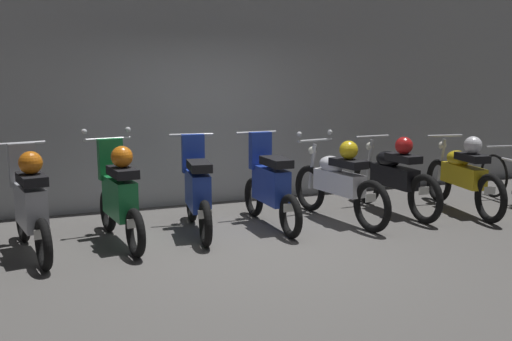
{
  "coord_description": "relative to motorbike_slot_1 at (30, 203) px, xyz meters",
  "views": [
    {
      "loc": [
        -2.29,
        -5.79,
        1.93
      ],
      "look_at": [
        0.24,
        0.7,
        0.75
      ],
      "focal_mm": 40.46,
      "sensor_mm": 36.0,
      "label": 1
    }
  ],
  "objects": [
    {
      "name": "ground_plane",
      "position": [
        2.36,
        -0.66,
        -0.57
      ],
      "size": [
        80.0,
        80.0,
        0.0
      ],
      "primitive_type": "plane",
      "color": "#565451"
    },
    {
      "name": "back_wall",
      "position": [
        2.36,
        1.87,
        1.08
      ],
      "size": [
        16.0,
        0.3,
        3.3
      ],
      "primitive_type": "cube",
      "color": "#9EA0A3",
      "rests_on": "ground"
    },
    {
      "name": "motorbike_slot_1",
      "position": [
        0.0,
        0.0,
        0.0
      ],
      "size": [
        0.56,
        1.67,
        1.18
      ],
      "color": "black",
      "rests_on": "ground"
    },
    {
      "name": "motorbike_slot_2",
      "position": [
        0.94,
        0.09,
        0.0
      ],
      "size": [
        0.59,
        1.68,
        1.29
      ],
      "color": "black",
      "rests_on": "ground"
    },
    {
      "name": "motorbike_slot_3",
      "position": [
        1.89,
        0.21,
        -0.04
      ],
      "size": [
        0.56,
        1.68,
        1.18
      ],
      "color": "black",
      "rests_on": "ground"
    },
    {
      "name": "motorbike_slot_4",
      "position": [
        2.83,
        0.17,
        -0.04
      ],
      "size": [
        0.56,
        1.68,
        1.18
      ],
      "color": "black",
      "rests_on": "ground"
    },
    {
      "name": "motorbike_slot_5",
      "position": [
        3.77,
        0.09,
        -0.04
      ],
      "size": [
        0.58,
        1.94,
        1.15
      ],
      "color": "black",
      "rests_on": "ground"
    },
    {
      "name": "motorbike_slot_6",
      "position": [
        4.72,
        0.21,
        -0.04
      ],
      "size": [
        0.56,
        1.95,
        1.08
      ],
      "color": "black",
      "rests_on": "ground"
    },
    {
      "name": "motorbike_slot_7",
      "position": [
        5.66,
        -0.09,
        -0.04
      ],
      "size": [
        0.56,
        1.94,
        1.08
      ],
      "color": "black",
      "rests_on": "ground"
    }
  ]
}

